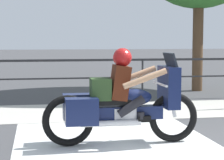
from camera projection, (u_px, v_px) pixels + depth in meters
name	position (u px, v px, depth m)	size (l,w,h in m)	color
ground_plane	(222.00, 145.00, 6.73)	(120.00, 120.00, 0.00)	#424244
sidewalk_band	(160.00, 109.00, 10.06)	(44.00, 2.40, 0.01)	#B7B2A8
crosswalk_band	(122.00, 153.00, 6.26)	(3.13, 6.00, 0.01)	silver
fence_railing	(143.00, 67.00, 11.62)	(36.00, 0.05, 1.11)	#232326
motorcycle	(121.00, 101.00, 6.72)	(2.45, 0.76, 1.49)	black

